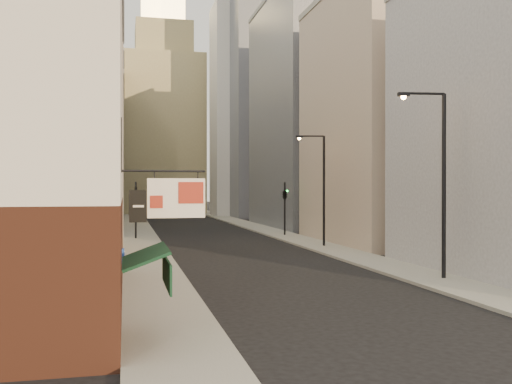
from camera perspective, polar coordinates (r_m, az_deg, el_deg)
name	(u,v)px	position (r m, az deg, el deg)	size (l,w,h in m)	color
ground	(446,363)	(15.75, 18.46, -15.95)	(360.00, 360.00, 0.00)	black
sidewalk_left	(137,226)	(68.05, -11.82, -3.33)	(3.00, 140.00, 0.15)	gray
sidewalk_right	(246,224)	(69.54, -1.03, -3.24)	(3.00, 140.00, 0.15)	gray
near_building_left	(37,144)	(22.17, -21.04, 4.47)	(8.30, 23.04, 12.30)	brown
left_bldg_beige	(60,133)	(39.28, -19.03, 5.56)	(8.00, 12.00, 16.00)	#BAA48D
left_bldg_grey	(79,128)	(55.33, -17.28, 6.12)	(8.00, 16.00, 20.00)	gray
left_bldg_tan	(90,155)	(73.13, -16.23, 3.53)	(8.00, 18.00, 17.00)	tan
left_bldg_wingrid	(98,140)	(93.30, -15.54, 4.99)	(8.00, 20.00, 24.00)	gray
right_bldg_beige	(376,120)	(47.62, 11.89, 7.07)	(8.00, 16.00, 20.00)	#BAA48D
right_bldg_wingrid	(301,114)	(66.53, 4.56, 7.75)	(8.00, 20.00, 26.00)	gray
highrise	(285,60)	(96.87, 2.90, 13.00)	(21.00, 23.00, 51.20)	gray
clock_tower	(163,116)	(105.95, -9.25, 7.50)	(14.00, 14.00, 44.90)	tan
white_tower	(237,101)	(93.72, -1.86, 9.05)	(8.00, 8.00, 41.50)	silver
streetlamp_near	(439,173)	(28.55, 17.85, 1.78)	(2.35, 0.52, 9.00)	black
streetlamp_mid	(321,184)	(42.92, 6.52, 0.85)	(2.19, 0.59, 8.40)	black
traffic_light_left	(136,197)	(50.02, -11.94, -0.52)	(0.62, 0.59, 5.00)	black
traffic_light_right	(285,194)	(52.62, 2.89, -0.17)	(0.86, 0.86, 5.00)	black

